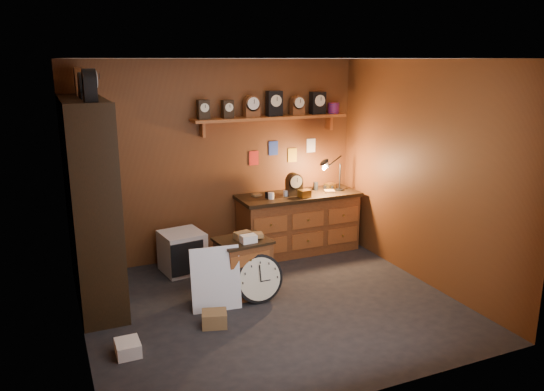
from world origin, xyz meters
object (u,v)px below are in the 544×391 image
at_px(shelving_unit, 88,194).
at_px(big_round_clock, 259,279).
at_px(low_cabinet, 243,264).
at_px(workbench, 298,219).

distance_m(shelving_unit, big_round_clock, 2.12).
distance_m(low_cabinet, big_round_clock, 0.29).
height_order(low_cabinet, big_round_clock, low_cabinet).
relative_size(low_cabinet, big_round_clock, 1.36).
bearing_deg(workbench, big_round_clock, -131.22).
bearing_deg(low_cabinet, big_round_clock, -77.24).
bearing_deg(shelving_unit, low_cabinet, -18.89).
xyz_separation_m(shelving_unit, big_round_clock, (1.70, -0.81, -0.98)).
relative_size(workbench, low_cabinet, 2.28).
xyz_separation_m(shelving_unit, workbench, (2.84, 0.49, -0.78)).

